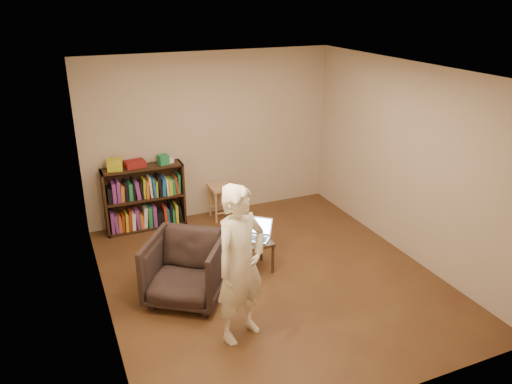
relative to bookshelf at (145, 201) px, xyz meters
name	(u,v)px	position (x,y,z in m)	size (l,w,h in m)	color
floor	(270,277)	(1.15, -2.09, -0.44)	(4.50, 4.50, 0.00)	#4A2917
ceiling	(273,71)	(1.15, -2.09, 2.16)	(4.50, 4.50, 0.00)	silver
wall_back	(211,136)	(1.15, 0.16, 0.86)	(4.00, 4.00, 0.00)	#C4B094
wall_left	(97,210)	(-0.85, -2.09, 0.86)	(4.50, 4.50, 0.00)	#C4B094
wall_right	(407,162)	(3.15, -2.09, 0.86)	(4.50, 4.50, 0.00)	#C4B094
bookshelf	(145,201)	(0.00, 0.00, 0.00)	(1.20, 0.30, 1.00)	black
box_yellow	(115,165)	(-0.39, -0.03, 0.65)	(0.21, 0.15, 0.17)	gold
red_cloth	(135,164)	(-0.09, 0.01, 0.61)	(0.29, 0.21, 0.10)	maroon
box_green	(163,160)	(0.32, -0.03, 0.63)	(0.15, 0.15, 0.15)	#207947
box_white	(170,160)	(0.43, 0.00, 0.60)	(0.09, 0.09, 0.07)	white
stool	(222,192)	(1.20, -0.13, 0.01)	(0.38, 0.38, 0.55)	#A68950
armchair	(186,269)	(0.05, -2.12, -0.04)	(0.85, 0.87, 0.79)	black
side_table	(254,245)	(1.05, -1.82, -0.09)	(0.42, 0.42, 0.43)	black
laptop	(258,233)	(1.12, -1.76, 0.04)	(0.47, 0.48, 0.23)	#AAAAAF
person	(241,264)	(0.39, -3.01, 0.42)	(0.62, 0.41, 1.71)	#EDE6C3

